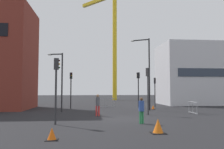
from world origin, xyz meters
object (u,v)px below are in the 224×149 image
Objects in this scene: traffic_light_verge at (56,80)px; traffic_cone_by_barrier at (158,126)px; traffic_light_corner at (71,84)px; pedestrian_walking at (98,103)px; construction_crane at (114,29)px; pedestrian_waiting at (141,108)px; streetlamp_short at (60,76)px; traffic_cone_orange at (52,134)px; traffic_cone_on_verge at (153,107)px; traffic_light_crosswalk at (138,84)px; traffic_light_island at (155,87)px; traffic_light_near at (148,83)px; streetlamp_tall at (147,67)px.

traffic_light_verge is 5.78× the size of traffic_cone_by_barrier.
traffic_light_corner is 8.37m from pedestrian_walking.
construction_crane is at bearing 87.45° from traffic_cone_by_barrier.
pedestrian_walking is 8.42m from traffic_cone_by_barrier.
streetlamp_short is at bearing 125.74° from pedestrian_waiting.
traffic_cone_orange is at bearing -83.90° from traffic_light_verge.
traffic_light_verge reaches higher than traffic_cone_on_verge.
construction_crane is at bearing 80.50° from traffic_cone_orange.
traffic_light_island is at bearing 23.64° from traffic_light_crosswalk.
traffic_cone_by_barrier is (2.65, -7.96, -0.69)m from pedestrian_walking.
traffic_light_verge is at bearing -89.72° from traffic_light_corner.
traffic_light_corner is at bearing 79.48° from streetlamp_short.
traffic_light_crosswalk is 2.41× the size of pedestrian_walking.
traffic_light_crosswalk is at bearing 84.01° from traffic_light_near.
streetlamp_tall is 10.69× the size of traffic_cone_by_barrier.
streetlamp_short is 3.47× the size of pedestrian_waiting.
traffic_light_island is at bearing 10.65° from traffic_light_corner.
traffic_light_crosswalk is at bearing 81.52° from traffic_cone_by_barrier.
traffic_cone_on_verge is 0.90× the size of traffic_cone_orange.
pedestrian_waiting is (-4.86, -14.30, -1.50)m from traffic_light_island.
traffic_light_near is at bearing -95.99° from traffic_light_crosswalk.
streetlamp_tall is 1.85× the size of traffic_light_verge.
construction_crane reaches higher than traffic_cone_by_barrier.
streetlamp_tall reaches higher than traffic_light_island.
traffic_light_corner is 10.36m from traffic_light_island.
traffic_light_near is 6.37m from traffic_cone_on_verge.
traffic_light_island is at bearing 54.57° from traffic_light_verge.
pedestrian_waiting is at bearing -108.76° from traffic_cone_on_verge.
pedestrian_walking is 3.74× the size of traffic_cone_on_verge.
traffic_light_crosswalk is (0.78, -21.51, -12.26)m from construction_crane.
traffic_cone_by_barrier is (-2.62, -12.82, -4.10)m from streetlamp_tall.
traffic_cone_on_verge is at bearing -10.68° from traffic_light_corner.
streetlamp_short is at bearing 117.69° from traffic_cone_by_barrier.
streetlamp_short is at bearing 95.68° from traffic_cone_orange.
traffic_cone_orange is (0.48, -4.48, -2.47)m from traffic_light_verge.
traffic_light_verge is 6.75m from traffic_cone_by_barrier.
traffic_light_crosswalk is (7.82, 13.22, 0.09)m from traffic_light_verge.
streetlamp_tall reaches higher than pedestrian_waiting.
construction_crane is 37.52m from traffic_light_verge.
traffic_light_corner is at bearing 160.43° from streetlamp_tall.
construction_crane is at bearing 92.09° from streetlamp_tall.
streetlamp_tall reaches higher than pedestrian_walking.
traffic_light_verge is at bearing -125.43° from traffic_light_island.
construction_crane reaches higher than traffic_cone_orange.
pedestrian_walking is 5.33m from pedestrian_waiting.
pedestrian_walking is at bearing -137.28° from streetlamp_tall.
traffic_light_near is at bearing 36.03° from traffic_light_verge.
traffic_light_corner is 1.00× the size of traffic_light_verge.
traffic_light_island is at bearing 65.67° from streetlamp_tall.
traffic_light_near is 9.69m from traffic_light_island.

